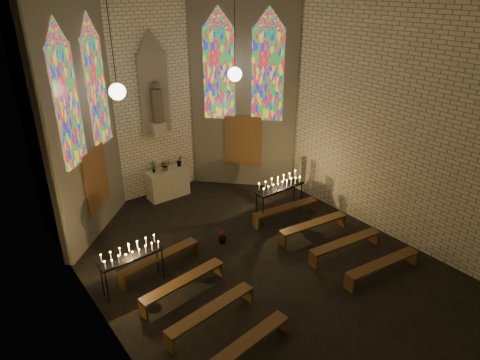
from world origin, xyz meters
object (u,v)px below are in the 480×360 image
(votive_stand_left, at_px, (131,254))
(votive_stand_right, at_px, (280,185))
(aisle_flower_pot, at_px, (222,236))
(altar, at_px, (168,183))

(votive_stand_left, bearing_deg, votive_stand_right, 4.41)
(aisle_flower_pot, xyz_separation_m, votive_stand_right, (2.32, 0.19, 0.87))
(aisle_flower_pot, height_order, votive_stand_left, votive_stand_left)
(votive_stand_left, height_order, votive_stand_right, votive_stand_right)
(altar, height_order, aisle_flower_pot, altar)
(aisle_flower_pot, bearing_deg, altar, 87.24)
(altar, xyz_separation_m, votive_stand_left, (-3.00, -3.85, 0.47))
(altar, xyz_separation_m, votive_stand_right, (2.15, -3.34, 0.58))
(altar, bearing_deg, votive_stand_right, -57.19)
(altar, relative_size, votive_stand_right, 0.81)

